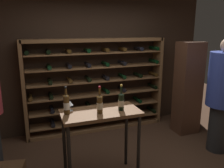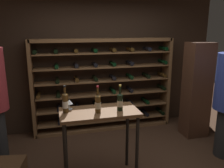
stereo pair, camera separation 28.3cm
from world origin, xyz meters
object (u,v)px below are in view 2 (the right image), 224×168
Objects in this scene: wine_bottle_amber_reserve at (98,103)px; wine_bottle_green_slim at (65,103)px; display_cabinet at (197,90)px; wine_rack at (104,85)px; tasting_table at (99,121)px; wine_glass_stemmed_left at (69,102)px; wine_bottle_red_label at (120,102)px.

wine_bottle_amber_reserve is 1.00× the size of wine_bottle_green_slim.
display_cabinet reaches higher than wine_bottle_green_slim.
wine_rack is 2.74× the size of tasting_table.
tasting_table is at bearing -22.25° from wine_glass_stemmed_left.
tasting_table is 0.57× the size of display_cabinet.
display_cabinet is at bearing 24.44° from wine_bottle_amber_reserve.
wine_bottle_green_slim is at bearing 164.14° from wine_bottle_amber_reserve.
display_cabinet is 2.50m from wine_glass_stemmed_left.
wine_bottle_green_slim is at bearing 173.59° from tasting_table.
display_cabinet is 13.20× the size of wine_glass_stemmed_left.
display_cabinet is at bearing 18.57° from wine_bottle_green_slim.
wine_bottle_green_slim is 0.69m from wine_bottle_red_label.
wine_bottle_green_slim reaches higher than wine_bottle_amber_reserve.
wine_bottle_green_slim is at bearing -118.80° from wine_rack.
wine_bottle_green_slim is at bearing -119.66° from wine_glass_stemmed_left.
wine_bottle_amber_reserve is at bearing -113.87° from tasting_table.
tasting_table is 0.38m from wine_bottle_red_label.
tasting_table is 7.50× the size of wine_glass_stemmed_left.
wine_rack reaches higher than wine_bottle_red_label.
tasting_table is 2.21m from display_cabinet.
wine_glass_stemmed_left is (-0.63, 0.20, -0.02)m from wine_bottle_red_label.
tasting_table is at bearing 66.13° from wine_bottle_amber_reserve.
wine_bottle_red_label is (0.29, 0.01, -0.00)m from wine_bottle_amber_reserve.
wine_rack reaches higher than wine_bottle_amber_reserve.
wine_bottle_amber_reserve is 0.41m from wine_bottle_green_slim.
wine_bottle_amber_reserve reaches higher than wine_glass_stemmed_left.
wine_bottle_amber_reserve is at bearing -15.86° from wine_bottle_green_slim.
display_cabinet is (2.03, 0.87, 0.05)m from tasting_table.
display_cabinet is 5.12× the size of wine_bottle_amber_reserve.
wine_bottle_green_slim is 2.59× the size of wine_glass_stemmed_left.
wine_glass_stemmed_left is (-2.39, -0.72, 0.20)m from display_cabinet.
wine_bottle_amber_reserve is at bearing -155.56° from display_cabinet.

